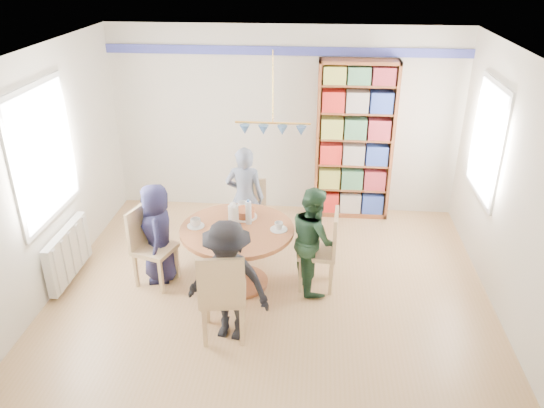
# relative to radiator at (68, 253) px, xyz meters

# --- Properties ---
(ground) EXTENTS (5.00, 5.00, 0.00)m
(ground) POSITION_rel_radiator_xyz_m (2.42, -0.30, -0.35)
(ground) COLOR tan
(room_shell) EXTENTS (5.00, 5.00, 5.00)m
(room_shell) POSITION_rel_radiator_xyz_m (2.16, 0.57, 1.30)
(room_shell) COLOR white
(room_shell) RESTS_ON ground
(radiator) EXTENTS (0.12, 1.00, 0.60)m
(radiator) POSITION_rel_radiator_xyz_m (0.00, 0.00, 0.00)
(radiator) COLOR silver
(radiator) RESTS_ON ground
(dining_table) EXTENTS (1.30, 1.30, 0.75)m
(dining_table) POSITION_rel_radiator_xyz_m (2.02, 0.06, 0.21)
(dining_table) COLOR brown
(dining_table) RESTS_ON ground
(chair_left) EXTENTS (0.53, 0.53, 0.96)m
(chair_left) POSITION_rel_radiator_xyz_m (0.98, 0.03, 0.18)
(chair_left) COLOR #D4B782
(chair_left) RESTS_ON ground
(chair_right) EXTENTS (0.45, 0.45, 0.96)m
(chair_right) POSITION_rel_radiator_xyz_m (3.02, 0.11, 0.18)
(chair_right) COLOR #D4B782
(chair_right) RESTS_ON ground
(chair_far) EXTENTS (0.44, 0.44, 0.88)m
(chair_far) POSITION_rel_radiator_xyz_m (2.06, 1.07, 0.13)
(chair_far) COLOR #D4B782
(chair_far) RESTS_ON ground
(chair_near) EXTENTS (0.51, 0.51, 1.03)m
(chair_near) POSITION_rel_radiator_xyz_m (2.02, -0.94, 0.22)
(chair_near) COLOR #D4B782
(chair_near) RESTS_ON ground
(person_left) EXTENTS (0.53, 0.68, 1.22)m
(person_left) POSITION_rel_radiator_xyz_m (1.08, 0.11, 0.26)
(person_left) COLOR #171632
(person_left) RESTS_ON ground
(person_right) EXTENTS (0.65, 0.74, 1.26)m
(person_right) POSITION_rel_radiator_xyz_m (2.89, 0.08, 0.28)
(person_right) COLOR #1A3522
(person_right) RESTS_ON ground
(person_far) EXTENTS (0.52, 0.35, 1.37)m
(person_far) POSITION_rel_radiator_xyz_m (1.98, 1.01, 0.34)
(person_far) COLOR gray
(person_far) RESTS_ON ground
(person_near) EXTENTS (0.92, 0.64, 1.31)m
(person_near) POSITION_rel_radiator_xyz_m (2.07, -0.87, 0.31)
(person_near) COLOR black
(person_near) RESTS_ON ground
(bookshelf) EXTENTS (1.08, 0.33, 2.28)m
(bookshelf) POSITION_rel_radiator_xyz_m (3.42, 2.04, 0.77)
(bookshelf) COLOR brown
(bookshelf) RESTS_ON ground
(tableware) EXTENTS (1.15, 1.15, 0.30)m
(tableware) POSITION_rel_radiator_xyz_m (2.00, 0.09, 0.47)
(tableware) COLOR white
(tableware) RESTS_ON dining_table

